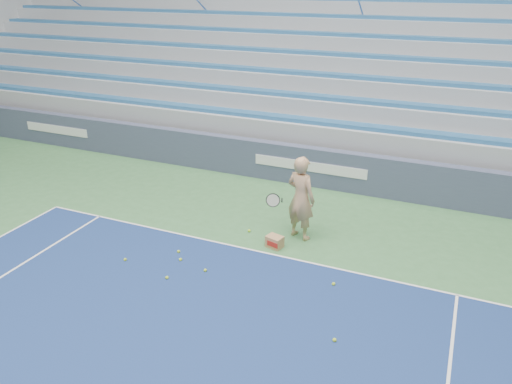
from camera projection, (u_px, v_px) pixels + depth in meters
sponsor_barrier at (311, 166)px, 13.84m from camera, size 30.00×0.32×1.10m
bleachers at (361, 68)px, 17.93m from camera, size 31.00×9.15×7.30m
tennis_player at (301, 198)px, 10.89m from camera, size 1.01×0.95×1.92m
ball_box at (275, 242)px, 10.80m from camera, size 0.40×0.35×0.26m
tennis_ball_0 at (205, 270)px, 9.93m from camera, size 0.07×0.07×0.07m
tennis_ball_1 at (125, 260)px, 10.30m from camera, size 0.07×0.07×0.07m
tennis_ball_2 at (167, 278)px, 9.69m from camera, size 0.07×0.07×0.07m
tennis_ball_3 at (334, 284)px, 9.49m from camera, size 0.07×0.07×0.07m
tennis_ball_4 at (249, 231)px, 11.47m from camera, size 0.07×0.07×0.07m
tennis_ball_5 at (179, 252)px, 10.60m from camera, size 0.07×0.07×0.07m
tennis_ball_6 at (335, 340)px, 8.04m from camera, size 0.07×0.07×0.07m
tennis_ball_7 at (181, 260)px, 10.30m from camera, size 0.07×0.07×0.07m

